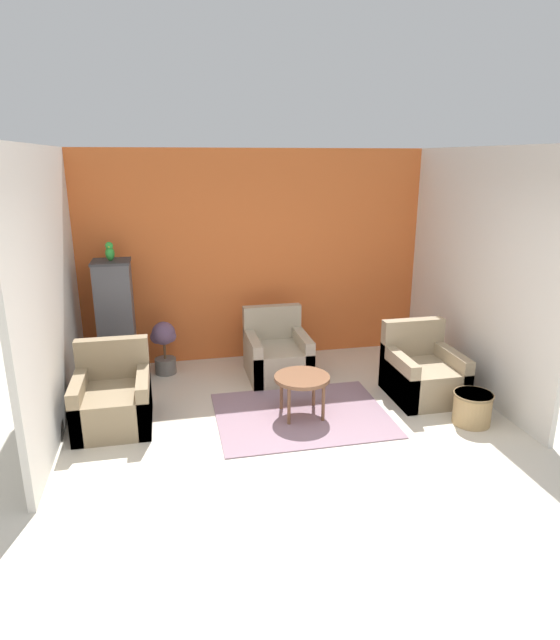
# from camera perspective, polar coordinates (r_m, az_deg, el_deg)

# --- Properties ---
(ground_plane) EXTENTS (20.00, 20.00, 0.00)m
(ground_plane) POSITION_cam_1_polar(r_m,az_deg,el_deg) (4.82, 4.00, -16.42)
(ground_plane) COLOR beige
(ground_plane) RESTS_ON ground
(wall_back_accent) EXTENTS (4.66, 0.06, 2.77)m
(wall_back_accent) POSITION_cam_1_polar(r_m,az_deg,el_deg) (7.17, -2.65, 6.74)
(wall_back_accent) COLOR orange
(wall_back_accent) RESTS_ON ground_plane
(wall_left) EXTENTS (0.06, 3.07, 2.77)m
(wall_left) POSITION_cam_1_polar(r_m,az_deg,el_deg) (5.66, -23.47, 2.60)
(wall_left) COLOR silver
(wall_left) RESTS_ON ground_plane
(wall_right) EXTENTS (0.06, 3.07, 2.77)m
(wall_right) POSITION_cam_1_polar(r_m,az_deg,el_deg) (6.53, 20.22, 4.73)
(wall_right) COLOR silver
(wall_right) RESTS_ON ground_plane
(area_rug) EXTENTS (1.81, 1.42, 0.01)m
(area_rug) POSITION_cam_1_polar(r_m,az_deg,el_deg) (5.83, 2.32, -10.06)
(area_rug) COLOR gray
(area_rug) RESTS_ON ground_plane
(coffee_table) EXTENTS (0.59, 0.59, 0.45)m
(coffee_table) POSITION_cam_1_polar(r_m,az_deg,el_deg) (5.66, 2.37, -6.47)
(coffee_table) COLOR brown
(coffee_table) RESTS_ON ground_plane
(armchair_left) EXTENTS (0.75, 0.83, 0.84)m
(armchair_left) POSITION_cam_1_polar(r_m,az_deg,el_deg) (5.79, -17.36, -8.17)
(armchair_left) COLOR #8E7A5B
(armchair_left) RESTS_ON ground_plane
(armchair_right) EXTENTS (0.75, 0.83, 0.84)m
(armchair_right) POSITION_cam_1_polar(r_m,az_deg,el_deg) (6.37, 14.94, -5.60)
(armchair_right) COLOR #9E896B
(armchair_right) RESTS_ON ground_plane
(armchair_middle) EXTENTS (0.75, 0.83, 0.84)m
(armchair_middle) POSITION_cam_1_polar(r_m,az_deg,el_deg) (6.73, -0.33, -3.80)
(armchair_middle) COLOR tan
(armchair_middle) RESTS_ON ground_plane
(birdcage) EXTENTS (0.56, 0.56, 1.49)m
(birdcage) POSITION_cam_1_polar(r_m,az_deg,el_deg) (6.78, -17.04, -0.44)
(birdcage) COLOR #353539
(birdcage) RESTS_ON ground_plane
(parrot) EXTENTS (0.10, 0.19, 0.23)m
(parrot) POSITION_cam_1_polar(r_m,az_deg,el_deg) (6.59, -17.70, 6.94)
(parrot) COLOR green
(parrot) RESTS_ON birdcage
(potted_plant) EXTENTS (0.32, 0.29, 0.68)m
(potted_plant) POSITION_cam_1_polar(r_m,az_deg,el_deg) (6.91, -12.27, -2.45)
(potted_plant) COLOR #66605B
(potted_plant) RESTS_ON ground_plane
(wicker_basket) EXTENTS (0.40, 0.40, 0.34)m
(wicker_basket) POSITION_cam_1_polar(r_m,az_deg,el_deg) (5.93, 19.83, -8.76)
(wicker_basket) COLOR tan
(wicker_basket) RESTS_ON ground_plane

